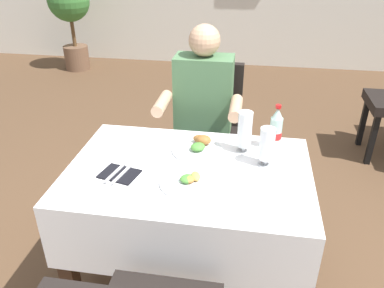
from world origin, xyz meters
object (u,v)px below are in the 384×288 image
at_px(potted_plant_corner, 70,11).
at_px(chair_far_diner_seat, 208,129).
at_px(seated_diner_far, 202,115).
at_px(beer_glass_middle, 267,147).
at_px(napkin_cutlery_set, 119,174).
at_px(main_dining_table, 189,198).
at_px(plate_near_camera, 188,181).
at_px(beer_glass_left, 245,131).
at_px(cola_bottle_primary, 276,130).
at_px(plate_far_diner, 199,146).

bearing_deg(potted_plant_corner, chair_far_diner_seat, -51.01).
xyz_separation_m(chair_far_diner_seat, seated_diner_far, (-0.03, -0.11, 0.16)).
xyz_separation_m(beer_glass_middle, napkin_cutlery_set, (-0.67, -0.19, -0.10)).
relative_size(main_dining_table, plate_near_camera, 4.57).
xyz_separation_m(chair_far_diner_seat, potted_plant_corner, (-2.22, 2.74, 0.24)).
xyz_separation_m(plate_near_camera, napkin_cutlery_set, (-0.33, 0.02, -0.01)).
bearing_deg(beer_glass_left, potted_plant_corner, 126.61).
distance_m(plate_near_camera, beer_glass_middle, 0.41).
height_order(seated_diner_far, plate_near_camera, seated_diner_far).
bearing_deg(napkin_cutlery_set, cola_bottle_primary, 27.53).
height_order(main_dining_table, chair_far_diner_seat, chair_far_diner_seat).
distance_m(beer_glass_middle, cola_bottle_primary, 0.18).
xyz_separation_m(seated_diner_far, potted_plant_corner, (-2.19, 2.85, 0.08)).
height_order(beer_glass_middle, cola_bottle_primary, cola_bottle_primary).
bearing_deg(beer_glass_left, cola_bottle_primary, 22.50).
height_order(chair_far_diner_seat, napkin_cutlery_set, chair_far_diner_seat).
height_order(chair_far_diner_seat, beer_glass_left, chair_far_diner_seat).
relative_size(main_dining_table, napkin_cutlery_set, 5.90).
relative_size(chair_far_diner_seat, plate_far_diner, 3.75).
xyz_separation_m(chair_far_diner_seat, napkin_cutlery_set, (-0.31, -0.89, 0.19)).
height_order(plate_far_diner, beer_glass_middle, beer_glass_middle).
relative_size(main_dining_table, cola_bottle_primary, 4.77).
relative_size(napkin_cutlery_set, potted_plant_corner, 0.16).
height_order(seated_diner_far, beer_glass_left, seated_diner_far).
xyz_separation_m(cola_bottle_primary, potted_plant_corner, (-2.62, 3.25, -0.05)).
relative_size(chair_far_diner_seat, napkin_cutlery_set, 4.94).
xyz_separation_m(chair_far_diner_seat, beer_glass_left, (0.25, -0.58, 0.30)).
bearing_deg(seated_diner_far, chair_far_diner_seat, 75.22).
distance_m(plate_far_diner, beer_glass_middle, 0.36).
xyz_separation_m(plate_near_camera, potted_plant_corner, (-2.24, 3.65, 0.05)).
relative_size(plate_near_camera, beer_glass_middle, 1.29).
bearing_deg(plate_near_camera, potted_plant_corner, 121.51).
relative_size(main_dining_table, plate_far_diner, 4.48).
bearing_deg(napkin_cutlery_set, beer_glass_left, 28.86).
relative_size(plate_far_diner, napkin_cutlery_set, 1.32).
height_order(main_dining_table, beer_glass_middle, beer_glass_middle).
bearing_deg(plate_near_camera, beer_glass_left, 55.04).
bearing_deg(beer_glass_middle, potted_plant_corner, 126.88).
distance_m(chair_far_diner_seat, potted_plant_corner, 3.53).
height_order(plate_far_diner, napkin_cutlery_set, plate_far_diner).
height_order(seated_diner_far, plate_far_diner, seated_diner_far).
bearing_deg(seated_diner_far, beer_glass_left, -59.50).
height_order(cola_bottle_primary, potted_plant_corner, potted_plant_corner).
height_order(main_dining_table, plate_near_camera, plate_near_camera).
distance_m(napkin_cutlery_set, potted_plant_corner, 4.10).
relative_size(seated_diner_far, potted_plant_corner, 1.04).
xyz_separation_m(seated_diner_far, napkin_cutlery_set, (-0.28, -0.78, 0.03)).
bearing_deg(cola_bottle_primary, seated_diner_far, 136.77).
bearing_deg(main_dining_table, plate_far_diner, 83.73).
relative_size(chair_far_diner_seat, potted_plant_corner, 0.80).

